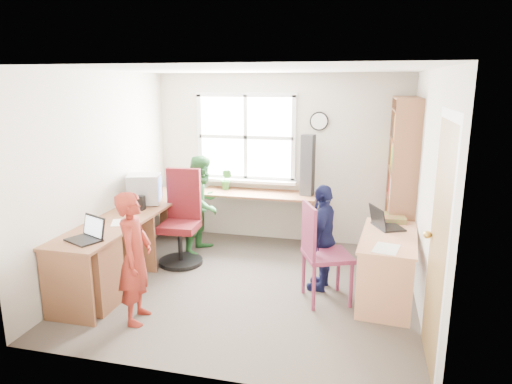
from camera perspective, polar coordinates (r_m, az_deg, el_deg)
room at (r=5.03m, az=-0.29°, el=1.45°), size 3.64×3.44×2.44m
l_desk at (r=5.37m, az=-15.16°, el=-6.70°), size 2.38×2.95×0.75m
right_desk at (r=5.08m, az=16.17°, el=-7.32°), size 0.66×1.26×0.70m
bookshelf at (r=6.02m, az=17.64°, el=0.72°), size 0.30×1.02×2.10m
swivel_chair at (r=5.92m, az=-9.27°, el=-3.87°), size 0.59×0.59×1.20m
wooden_chair at (r=4.83m, az=8.02°, el=-7.13°), size 0.61×0.61×1.07m
crt_monitor at (r=5.99m, az=-13.77°, el=0.36°), size 0.48×0.45×0.39m
laptop_left at (r=4.84m, az=-20.27°, el=-5.00°), size 0.42×0.39×0.23m
laptop_right at (r=5.24m, az=15.70°, el=-3.73°), size 0.42×0.45×0.25m
speaker_a at (r=5.74m, az=-14.21°, el=-1.33°), size 0.09×0.09×0.18m
speaker_b at (r=6.30m, az=-12.24°, el=0.17°), size 0.12×0.12×0.19m
cd_tower at (r=6.27m, az=6.47°, el=3.34°), size 0.19×0.18×0.84m
game_box at (r=5.54m, az=16.44°, el=-3.11°), size 0.36×0.36×0.07m
paper_a at (r=5.31m, az=-16.56°, el=-3.66°), size 0.29×0.33×0.00m
paper_b at (r=4.62m, az=15.96°, el=-6.82°), size 0.29×0.36×0.00m
potted_plant at (r=6.61m, az=-3.71°, el=1.58°), size 0.20×0.18×0.31m
person_red at (r=4.53m, az=-14.89°, el=-7.96°), size 0.39×0.52×1.29m
person_green at (r=6.23m, az=-6.64°, el=-1.50°), size 0.59×0.71×1.33m
person_navy at (r=5.13m, az=8.34°, el=-5.62°), size 0.38×0.74×1.20m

